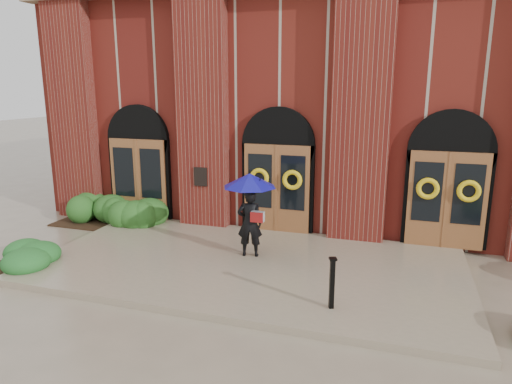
% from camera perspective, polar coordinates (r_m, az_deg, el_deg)
% --- Properties ---
extents(ground, '(90.00, 90.00, 0.00)m').
position_cam_1_polar(ground, '(10.94, -1.30, -9.73)').
color(ground, gray).
rests_on(ground, ground).
extents(landing, '(10.00, 5.30, 0.15)m').
position_cam_1_polar(landing, '(11.05, -1.05, -9.08)').
color(landing, gray).
rests_on(landing, ground).
extents(church_building, '(16.20, 12.53, 7.00)m').
position_cam_1_polar(church_building, '(18.62, 7.70, 10.71)').
color(church_building, '#5F1C14').
rests_on(church_building, ground).
extents(man_with_umbrella, '(1.54, 1.54, 2.07)m').
position_cam_1_polar(man_with_umbrella, '(10.97, -0.78, -0.85)').
color(man_with_umbrella, black).
rests_on(man_with_umbrella, landing).
extents(metal_post, '(0.18, 0.18, 1.01)m').
position_cam_1_polar(metal_post, '(8.79, 9.48, -11.03)').
color(metal_post, black).
rests_on(metal_post, landing).
extents(hedge_wall_left, '(3.29, 1.32, 0.85)m').
position_cam_1_polar(hedge_wall_left, '(14.95, -17.67, -2.34)').
color(hedge_wall_left, '#24531B').
rests_on(hedge_wall_left, ground).
extents(hedge_front_left, '(1.57, 1.34, 0.55)m').
position_cam_1_polar(hedge_front_left, '(12.46, -26.32, -6.89)').
color(hedge_front_left, '#1F5A22').
rests_on(hedge_front_left, ground).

